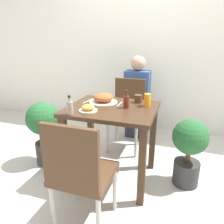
% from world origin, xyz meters
% --- Properties ---
extents(ground_plane, '(16.00, 16.00, 0.00)m').
position_xyz_m(ground_plane, '(0.00, 0.00, 0.00)').
color(ground_plane, beige).
extents(wall_back, '(8.00, 0.05, 2.60)m').
position_xyz_m(wall_back, '(0.00, 1.50, 1.30)').
color(wall_back, white).
rests_on(wall_back, ground_plane).
extents(dining_table, '(0.83, 0.70, 0.77)m').
position_xyz_m(dining_table, '(0.00, 0.00, 0.63)').
color(dining_table, '#3D2819').
rests_on(dining_table, ground_plane).
extents(chair_near, '(0.42, 0.42, 0.90)m').
position_xyz_m(chair_near, '(-0.01, -0.70, 0.51)').
color(chair_near, '#4C331E').
rests_on(chair_near, ground_plane).
extents(chair_far, '(0.42, 0.42, 0.90)m').
position_xyz_m(chair_far, '(-0.03, 0.72, 0.51)').
color(chair_far, '#4C331E').
rests_on(chair_far, ground_plane).
extents(food_plate, '(0.29, 0.29, 0.10)m').
position_xyz_m(food_plate, '(-0.13, 0.11, 0.82)').
color(food_plate, beige).
rests_on(food_plate, dining_table).
extents(side_plate, '(0.17, 0.17, 0.06)m').
position_xyz_m(side_plate, '(-0.16, -0.19, 0.80)').
color(side_plate, beige).
rests_on(side_plate, dining_table).
extents(drink_cup, '(0.08, 0.08, 0.08)m').
position_xyz_m(drink_cup, '(0.20, 0.23, 0.81)').
color(drink_cup, '#4C331E').
rests_on(drink_cup, dining_table).
extents(juice_glass, '(0.06, 0.06, 0.12)m').
position_xyz_m(juice_glass, '(0.31, 0.13, 0.83)').
color(juice_glass, orange).
rests_on(juice_glass, dining_table).
extents(sauce_bottle, '(0.05, 0.05, 0.17)m').
position_xyz_m(sauce_bottle, '(-0.27, -0.31, 0.84)').
color(sauce_bottle, gray).
rests_on(sauce_bottle, dining_table).
extents(condiment_bottle, '(0.05, 0.05, 0.17)m').
position_xyz_m(condiment_bottle, '(0.13, 0.02, 0.84)').
color(condiment_bottle, maroon).
rests_on(condiment_bottle, dining_table).
extents(fork_utensil, '(0.03, 0.19, 0.00)m').
position_xyz_m(fork_utensil, '(-0.30, 0.11, 0.78)').
color(fork_utensil, silver).
rests_on(fork_utensil, dining_table).
extents(spoon_utensil, '(0.01, 0.17, 0.00)m').
position_xyz_m(spoon_utensil, '(0.04, 0.11, 0.78)').
color(spoon_utensil, silver).
rests_on(spoon_utensil, dining_table).
extents(potted_plant_left, '(0.36, 0.36, 0.74)m').
position_xyz_m(potted_plant_left, '(-0.81, 0.01, 0.46)').
color(potted_plant_left, '#333333').
rests_on(potted_plant_left, ground_plane).
extents(potted_plant_right, '(0.34, 0.34, 0.68)m').
position_xyz_m(potted_plant_right, '(0.74, 0.12, 0.40)').
color(potted_plant_right, '#333333').
rests_on(potted_plant_right, ground_plane).
extents(person_figure, '(0.34, 0.22, 1.17)m').
position_xyz_m(person_figure, '(0.01, 1.07, 0.58)').
color(person_figure, '#2D3347').
rests_on(person_figure, ground_plane).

